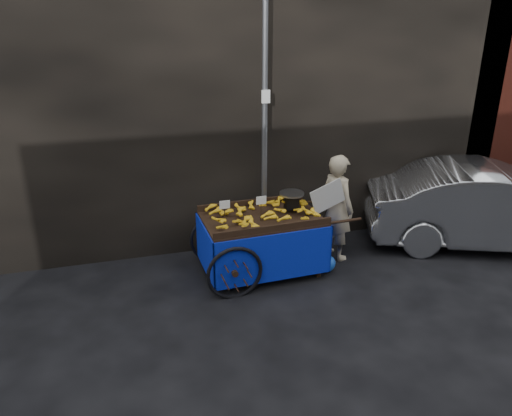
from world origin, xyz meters
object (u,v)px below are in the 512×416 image
object	(u,v)px
plastic_bag	(326,264)
parked_car	(493,206)
vendor	(337,207)
banana_cart	(258,224)

from	to	relation	value
plastic_bag	parked_car	bearing A→B (deg)	3.23
vendor	parked_car	world-z (taller)	vendor
vendor	plastic_bag	world-z (taller)	vendor
banana_cart	plastic_bag	bearing A→B (deg)	-18.63
vendor	parked_car	xyz separation A→B (m)	(2.54, -0.26, -0.17)
banana_cart	parked_car	world-z (taller)	parked_car
parked_car	banana_cart	bearing A→B (deg)	109.22
parked_car	vendor	bearing A→B (deg)	105.08
banana_cart	vendor	bearing A→B (deg)	4.31
plastic_bag	parked_car	world-z (taller)	parked_car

